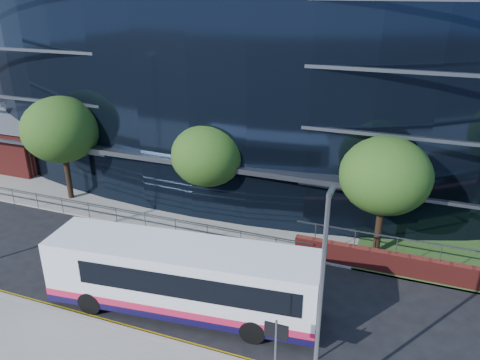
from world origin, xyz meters
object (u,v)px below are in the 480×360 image
at_px(streetlight_east, 320,304).
at_px(city_bus, 184,278).
at_px(tree_far_c, 385,176).
at_px(tree_far_b, 208,155).
at_px(brick_pavilion, 14,138).
at_px(tree_far_a, 61,130).
at_px(street_sign, 276,339).

bearing_deg(streetlight_east, city_bus, 152.52).
xyz_separation_m(tree_far_c, city_bus, (-7.42, -7.83, -2.83)).
height_order(tree_far_c, city_bus, tree_far_c).
relative_size(tree_far_b, city_bus, 0.50).
xyz_separation_m(brick_pavilion, tree_far_c, (29.00, -4.50, 2.60)).
bearing_deg(tree_far_a, tree_far_c, 0.00).
bearing_deg(city_bus, streetlight_east, -33.48).
height_order(street_sign, tree_far_b, tree_far_b).
bearing_deg(tree_far_c, tree_far_b, 177.14).
height_order(brick_pavilion, tree_far_c, tree_far_c).
xyz_separation_m(street_sign, streetlight_east, (1.50, -0.59, 2.29)).
bearing_deg(streetlight_east, tree_far_c, 84.89).
relative_size(street_sign, tree_far_b, 0.46).
distance_m(tree_far_a, tree_far_c, 20.00).
distance_m(tree_far_c, streetlight_east, 11.22).
relative_size(brick_pavilion, city_bus, 0.71).
distance_m(street_sign, city_bus, 5.66).
xyz_separation_m(tree_far_a, streetlight_east, (19.00, -11.17, -0.42)).
bearing_deg(street_sign, tree_far_a, 148.83).
height_order(street_sign, streetlight_east, streetlight_east).
relative_size(street_sign, tree_far_a, 0.40).
bearing_deg(streetlight_east, street_sign, 158.64).
distance_m(street_sign, streetlight_east, 2.80).
relative_size(tree_far_b, tree_far_c, 0.93).
bearing_deg(streetlight_east, brick_pavilion, 150.76).
xyz_separation_m(tree_far_b, tree_far_c, (10.00, -0.50, 0.33)).
distance_m(streetlight_east, city_bus, 7.74).
relative_size(brick_pavilion, tree_far_c, 1.32).
bearing_deg(city_bus, tree_far_b, 101.18).
relative_size(tree_far_c, city_bus, 0.54).
bearing_deg(tree_far_b, street_sign, -55.92).
bearing_deg(streetlight_east, tree_far_b, 127.63).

